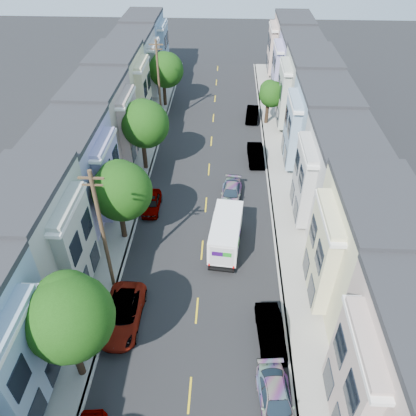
% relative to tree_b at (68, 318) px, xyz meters
% --- Properties ---
extents(ground, '(160.00, 160.00, 0.00)m').
position_rel_tree_b_xyz_m(ground, '(6.30, 4.97, -5.49)').
color(ground, black).
rests_on(ground, ground).
extents(road_slab, '(12.00, 70.00, 0.02)m').
position_rel_tree_b_xyz_m(road_slab, '(6.30, 19.97, -5.48)').
color(road_slab, black).
rests_on(road_slab, ground).
extents(curb_left, '(0.30, 70.00, 0.15)m').
position_rel_tree_b_xyz_m(curb_left, '(0.25, 19.97, -5.41)').
color(curb_left, gray).
rests_on(curb_left, ground).
extents(curb_right, '(0.30, 70.00, 0.15)m').
position_rel_tree_b_xyz_m(curb_right, '(12.35, 19.97, -5.41)').
color(curb_right, gray).
rests_on(curb_right, ground).
extents(sidewalk_left, '(2.60, 70.00, 0.15)m').
position_rel_tree_b_xyz_m(sidewalk_left, '(-1.05, 19.97, -5.41)').
color(sidewalk_left, gray).
rests_on(sidewalk_left, ground).
extents(sidewalk_right, '(2.60, 70.00, 0.15)m').
position_rel_tree_b_xyz_m(sidewalk_right, '(13.65, 19.97, -5.41)').
color(sidewalk_right, gray).
rests_on(sidewalk_right, ground).
extents(centerline, '(0.12, 70.00, 0.01)m').
position_rel_tree_b_xyz_m(centerline, '(6.30, 19.97, -5.49)').
color(centerline, gold).
rests_on(centerline, ground).
extents(townhouse_row_left, '(5.00, 70.00, 8.50)m').
position_rel_tree_b_xyz_m(townhouse_row_left, '(-4.85, 19.97, -5.49)').
color(townhouse_row_left, '#B4B2B0').
rests_on(townhouse_row_left, ground).
extents(townhouse_row_right, '(5.00, 70.00, 8.50)m').
position_rel_tree_b_xyz_m(townhouse_row_right, '(17.45, 19.97, -5.49)').
color(townhouse_row_right, '#B4B2B0').
rests_on(townhouse_row_right, ground).
extents(tree_b, '(4.70, 4.70, 7.86)m').
position_rel_tree_b_xyz_m(tree_b, '(0.00, 0.00, 0.00)').
color(tree_b, black).
rests_on(tree_b, ground).
extents(tree_c, '(4.70, 4.70, 7.14)m').
position_rel_tree_b_xyz_m(tree_c, '(0.00, 12.24, -0.72)').
color(tree_c, black).
rests_on(tree_c, ground).
extents(tree_d, '(4.70, 4.70, 7.46)m').
position_rel_tree_b_xyz_m(tree_d, '(0.00, 22.85, -0.40)').
color(tree_d, black).
rests_on(tree_d, ground).
extents(tree_e, '(4.46, 4.46, 7.07)m').
position_rel_tree_b_xyz_m(tree_e, '(0.00, 38.43, -0.67)').
color(tree_e, black).
rests_on(tree_e, ground).
extents(tree_far_r, '(3.10, 3.10, 5.38)m').
position_rel_tree_b_xyz_m(tree_far_r, '(13.20, 33.79, -1.70)').
color(tree_far_r, black).
rests_on(tree_far_r, ground).
extents(utility_pole_near, '(1.60, 0.26, 10.00)m').
position_rel_tree_b_xyz_m(utility_pole_near, '(0.00, 6.97, -0.34)').
color(utility_pole_near, '#42301E').
rests_on(utility_pole_near, ground).
extents(utility_pole_far, '(1.60, 0.26, 10.00)m').
position_rel_tree_b_xyz_m(utility_pole_far, '(0.00, 32.97, -0.34)').
color(utility_pole_far, '#42301E').
rests_on(utility_pole_far, ground).
extents(fedex_truck, '(2.24, 5.83, 2.80)m').
position_rel_tree_b_xyz_m(fedex_truck, '(8.19, 11.45, -3.93)').
color(fedex_truck, white).
rests_on(fedex_truck, ground).
extents(lead_sedan, '(2.24, 4.52, 1.31)m').
position_rel_tree_b_xyz_m(lead_sedan, '(8.61, 17.99, -4.83)').
color(lead_sedan, black).
rests_on(lead_sedan, ground).
extents(parked_left_c, '(2.52, 5.41, 1.50)m').
position_rel_tree_b_xyz_m(parked_left_c, '(1.40, 3.84, -4.74)').
color(parked_left_c, gray).
rests_on(parked_left_c, ground).
extents(parked_left_d, '(1.59, 4.02, 1.30)m').
position_rel_tree_b_xyz_m(parked_left_d, '(1.40, 16.15, -4.84)').
color(parked_left_d, '#4E090B').
rests_on(parked_left_d, ground).
extents(parked_right_a, '(2.31, 4.62, 1.34)m').
position_rel_tree_b_xyz_m(parked_right_a, '(11.20, -1.49, -4.82)').
color(parked_right_a, '#4B4B4B').
rests_on(parked_right_a, ground).
extents(parked_right_b, '(1.88, 4.44, 1.44)m').
position_rel_tree_b_xyz_m(parked_right_b, '(11.20, 2.96, -4.76)').
color(parked_right_b, silver).
rests_on(parked_right_b, ground).
extents(parked_right_c, '(1.74, 4.49, 1.48)m').
position_rel_tree_b_xyz_m(parked_right_c, '(11.20, 24.93, -4.75)').
color(parked_right_c, black).
rests_on(parked_right_c, ground).
extents(parked_right_d, '(1.84, 4.29, 1.39)m').
position_rel_tree_b_xyz_m(parked_right_d, '(11.20, 34.88, -4.79)').
color(parked_right_d, black).
rests_on(parked_right_d, ground).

